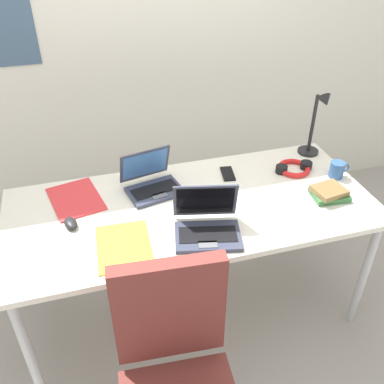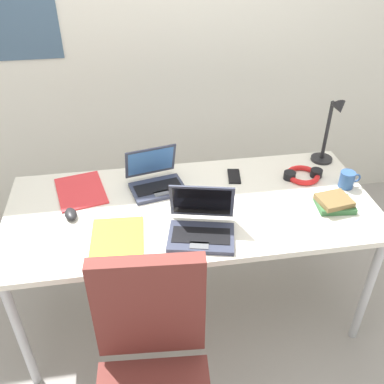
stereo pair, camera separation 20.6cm
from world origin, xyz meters
TOP-DOWN VIEW (x-y plane):
  - ground_plane at (0.00, 0.00)m, footprint 12.00×12.00m
  - wall_back at (-0.00, 1.10)m, footprint 6.00×0.13m
  - desk at (0.00, 0.00)m, footprint 1.80×0.80m
  - desk_lamp at (0.80, 0.28)m, footprint 0.12×0.18m
  - laptop_front_left at (0.00, -0.22)m, footprint 0.34×0.31m
  - laptop_by_keyboard at (-0.16, 0.19)m, footprint 0.31×0.29m
  - computer_mouse at (-0.58, -0.00)m, footprint 0.08×0.11m
  - cell_phone at (0.26, 0.22)m, footprint 0.09×0.14m
  - headphones at (0.63, 0.15)m, footprint 0.21×0.18m
  - book_stack at (0.68, -0.12)m, footprint 0.19×0.15m
  - paper_folder_near_mouse at (-0.37, -0.21)m, footprint 0.25×0.32m
  - paper_folder_mid_desk at (-0.55, 0.21)m, footprint 0.29×0.35m
  - coffee_mug at (0.82, 0.03)m, footprint 0.11×0.08m

SIDE VIEW (x-z plane):
  - ground_plane at x=0.00m, z-range 0.00..0.00m
  - desk at x=0.00m, z-range 0.31..1.05m
  - paper_folder_near_mouse at x=-0.37m, z-range 0.74..0.75m
  - paper_folder_mid_desk at x=-0.55m, z-range 0.74..0.75m
  - cell_phone at x=0.26m, z-range 0.74..0.75m
  - headphones at x=0.63m, z-range 0.74..0.78m
  - computer_mouse at x=-0.58m, z-range 0.74..0.77m
  - book_stack at x=0.68m, z-range 0.74..0.79m
  - laptop_by_keyboard at x=-0.16m, z-range 0.68..0.88m
  - laptop_front_left at x=0.00m, z-range 0.68..0.89m
  - coffee_mug at x=0.82m, z-range 0.74..0.83m
  - desk_lamp at x=0.80m, z-range 0.74..1.14m
  - wall_back at x=0.00m, z-range 0.00..2.60m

